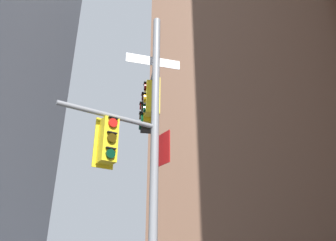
% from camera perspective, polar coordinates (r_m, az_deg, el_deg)
% --- Properties ---
extents(building_mid_block, '(16.54, 16.54, 37.11)m').
position_cam_1_polar(building_mid_block, '(34.40, 14.08, 4.92)').
color(building_mid_block, brown).
rests_on(building_mid_block, ground).
extents(signal_pole_assembly, '(2.20, 3.97, 8.61)m').
position_cam_1_polar(signal_pole_assembly, '(8.21, -4.15, -2.22)').
color(signal_pole_assembly, gray).
rests_on(signal_pole_assembly, ground).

